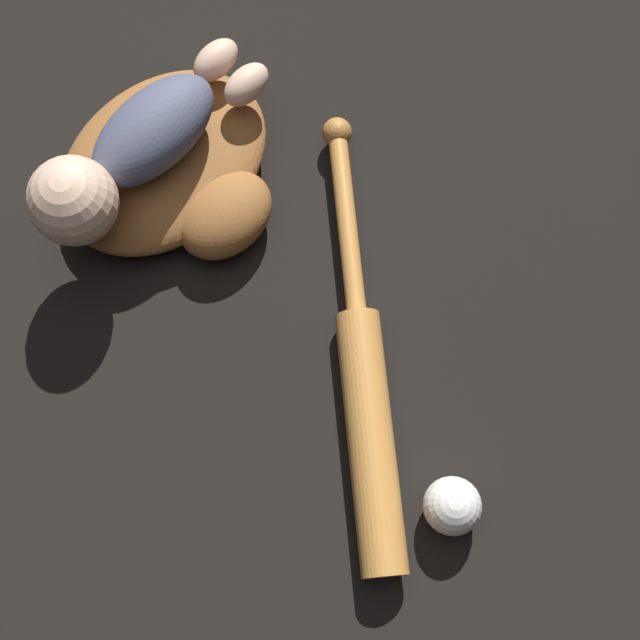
{
  "coord_description": "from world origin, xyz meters",
  "views": [
    {
      "loc": [
        0.28,
        0.53,
        1.08
      ],
      "look_at": [
        0.04,
        0.31,
        0.07
      ],
      "focal_mm": 50.0,
      "sensor_mm": 36.0,
      "label": 1
    }
  ],
  "objects": [
    {
      "name": "ground_plane",
      "position": [
        0.0,
        0.0,
        0.0
      ],
      "size": [
        6.0,
        6.0,
        0.0
      ],
      "primitive_type": "plane",
      "color": "black"
    },
    {
      "name": "baseball_glove",
      "position": [
        0.01,
        0.02,
        0.04
      ],
      "size": [
        0.3,
        0.28,
        0.07
      ],
      "color": "#935B2D",
      "rests_on": "ground"
    },
    {
      "name": "baby_figure",
      "position": [
        0.06,
        0.0,
        0.12
      ],
      "size": [
        0.35,
        0.11,
        0.11
      ],
      "color": "#4C516B",
      "rests_on": "baseball_glove"
    },
    {
      "name": "baseball_bat",
      "position": [
        0.06,
        0.4,
        0.03
      ],
      "size": [
        0.42,
        0.47,
        0.06
      ],
      "color": "#C6843D",
      "rests_on": "ground"
    },
    {
      "name": "baseball",
      "position": [
        0.09,
        0.57,
        0.03
      ],
      "size": [
        0.07,
        0.07,
        0.07
      ],
      "color": "white",
      "rests_on": "ground"
    }
  ]
}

